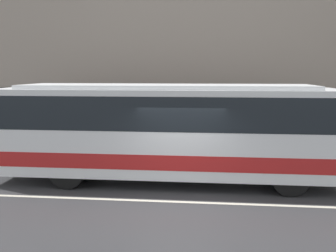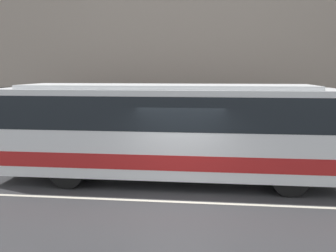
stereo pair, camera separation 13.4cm
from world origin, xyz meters
name	(u,v)px [view 1 (the left image)]	position (x,y,z in m)	size (l,w,h in m)	color
ground_plane	(179,202)	(0.00, 0.00, 0.00)	(60.00, 60.00, 0.00)	#38383A
sidewalk	(188,157)	(0.00, 5.17, 0.06)	(60.00, 2.34, 0.13)	gray
building_facade	(191,24)	(0.00, 6.48, 5.49)	(60.00, 0.35, 11.38)	gray
lane_stripe	(179,202)	(0.00, 0.00, 0.00)	(54.00, 0.14, 0.01)	beige
transit_bus	(166,128)	(-0.56, 1.93, 1.75)	(10.56, 2.49, 3.10)	white
pedestrian_waiting	(167,135)	(-0.91, 5.57, 0.87)	(0.36, 0.36, 1.60)	navy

